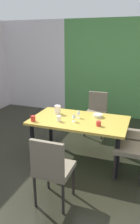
% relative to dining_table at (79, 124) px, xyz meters
% --- Properties ---
extents(ground_plane, '(5.95, 6.11, 0.02)m').
position_rel_dining_table_xyz_m(ground_plane, '(-0.29, -0.46, -0.67)').
color(ground_plane, black).
extents(back_panel_interior, '(2.04, 0.10, 2.55)m').
position_rel_dining_table_xyz_m(back_panel_interior, '(-2.25, 2.54, 0.62)').
color(back_panel_interior, silver).
rests_on(back_panel_interior, ground_plane).
extents(garden_window_panel, '(3.92, 0.10, 2.55)m').
position_rel_dining_table_xyz_m(garden_window_panel, '(0.73, 2.54, 0.62)').
color(garden_window_panel, '#4E8A46').
rests_on(garden_window_panel, ground_plane).
extents(dining_table, '(1.62, 0.94, 0.75)m').
position_rel_dining_table_xyz_m(dining_table, '(0.00, 0.00, 0.00)').
color(dining_table, gold).
rests_on(dining_table, ground_plane).
extents(chair_right_near, '(0.44, 0.44, 1.00)m').
position_rel_dining_table_xyz_m(chair_right_near, '(0.97, -0.26, -0.09)').
color(chair_right_near, '#6A5F4E').
rests_on(chair_right_near, ground_plane).
extents(chair_head_near, '(0.44, 0.44, 0.95)m').
position_rel_dining_table_xyz_m(chair_head_near, '(0.03, -1.21, -0.11)').
color(chair_head_near, '#6A5F4E').
rests_on(chair_head_near, ground_plane).
extents(chair_right_far, '(0.44, 0.44, 0.95)m').
position_rel_dining_table_xyz_m(chair_right_far, '(0.96, 0.26, -0.11)').
color(chair_right_far, '#6A5F4E').
rests_on(chair_right_far, ground_plane).
extents(chair_head_far, '(0.44, 0.45, 0.93)m').
position_rel_dining_table_xyz_m(chair_head_far, '(0.02, 1.21, -0.12)').
color(chair_head_far, '#6A5F4E').
rests_on(chair_head_far, ground_plane).
extents(wine_glass_south, '(0.06, 0.06, 0.14)m').
position_rel_dining_table_xyz_m(wine_glass_south, '(-0.06, -0.12, 0.19)').
color(wine_glass_south, silver).
rests_on(wine_glass_south, dining_table).
extents(wine_glass_left, '(0.06, 0.06, 0.15)m').
position_rel_dining_table_xyz_m(wine_glass_left, '(-0.04, 0.07, 0.19)').
color(wine_glass_left, silver).
rests_on(wine_glass_left, dining_table).
extents(serving_bowl_right, '(0.17, 0.17, 0.05)m').
position_rel_dining_table_xyz_m(serving_bowl_right, '(0.27, 0.22, 0.12)').
color(serving_bowl_right, beige).
rests_on(serving_bowl_right, dining_table).
extents(cup_front, '(0.07, 0.07, 0.09)m').
position_rel_dining_table_xyz_m(cup_front, '(-0.29, -0.20, 0.14)').
color(cup_front, white).
rests_on(cup_front, dining_table).
extents(cup_center, '(0.08, 0.08, 0.09)m').
position_rel_dining_table_xyz_m(cup_center, '(-0.69, -0.34, 0.14)').
color(cup_center, red).
rests_on(cup_center, dining_table).
extents(cup_near_window, '(0.08, 0.08, 0.08)m').
position_rel_dining_table_xyz_m(cup_near_window, '(0.37, -0.18, 0.13)').
color(cup_near_window, red).
rests_on(cup_near_window, dining_table).
extents(pitcher_near_shelf, '(0.12, 0.11, 0.16)m').
position_rel_dining_table_xyz_m(pitcher_near_shelf, '(-0.47, 0.16, 0.17)').
color(pitcher_near_shelf, white).
rests_on(pitcher_near_shelf, dining_table).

